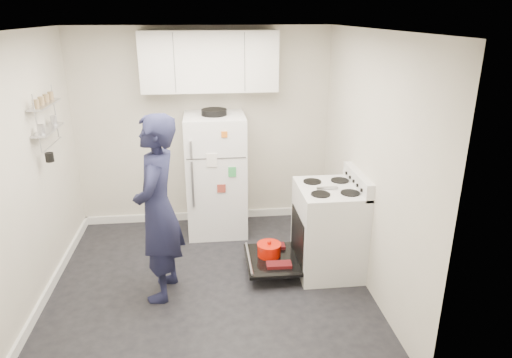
{
  "coord_description": "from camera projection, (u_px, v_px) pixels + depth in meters",
  "views": [
    {
      "loc": [
        0.02,
        -4.09,
        2.64
      ],
      "look_at": [
        0.51,
        0.22,
        1.05
      ],
      "focal_mm": 32.0,
      "sensor_mm": 36.0,
      "label": 1
    }
  ],
  "objects": [
    {
      "name": "room",
      "position": [
        202.0,
        173.0,
        4.33
      ],
      "size": [
        3.21,
        3.21,
        2.51
      ],
      "color": "black",
      "rests_on": "ground"
    },
    {
      "name": "electric_range",
      "position": [
        327.0,
        230.0,
        4.84
      ],
      "size": [
        0.66,
        0.76,
        1.1
      ],
      "color": "silver",
      "rests_on": "ground"
    },
    {
      "name": "open_oven_door",
      "position": [
        271.0,
        256.0,
        4.9
      ],
      "size": [
        0.55,
        0.7,
        0.21
      ],
      "color": "black",
      "rests_on": "ground"
    },
    {
      "name": "refrigerator",
      "position": [
        216.0,
        174.0,
        5.64
      ],
      "size": [
        0.72,
        0.74,
        1.57
      ],
      "color": "white",
      "rests_on": "ground"
    },
    {
      "name": "upper_cabinets",
      "position": [
        209.0,
        61.0,
        5.35
      ],
      "size": [
        1.6,
        0.33,
        0.7
      ],
      "primitive_type": "cube",
      "color": "silver",
      "rests_on": "room"
    },
    {
      "name": "wall_shelf_rack",
      "position": [
        46.0,
        117.0,
        4.44
      ],
      "size": [
        0.14,
        0.6,
        0.61
      ],
      "color": "#B2B2B7",
      "rests_on": "room"
    },
    {
      "name": "person",
      "position": [
        158.0,
        209.0,
        4.26
      ],
      "size": [
        0.53,
        0.72,
        1.81
      ],
      "primitive_type": "imported",
      "rotation": [
        0.0,
        0.0,
        -1.73
      ],
      "color": "#191B37",
      "rests_on": "ground"
    }
  ]
}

